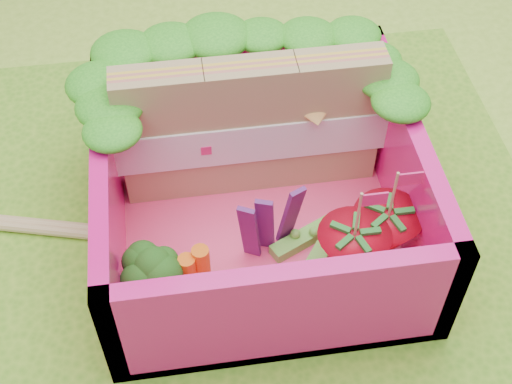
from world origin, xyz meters
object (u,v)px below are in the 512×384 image
object	(u,v)px
broccoli	(158,274)
chopsticks	(37,226)
sandwich_stack	(252,127)
strawberry_left	(351,256)
strawberry_right	(384,235)
bento_box	(259,188)

from	to	relation	value
broccoli	chopsticks	bearing A→B (deg)	137.60
chopsticks	sandwich_stack	bearing A→B (deg)	7.18
broccoli	strawberry_left	size ratio (longest dim) A/B	0.61
sandwich_stack	strawberry_right	size ratio (longest dim) A/B	2.29
chopsticks	strawberry_left	bearing A→B (deg)	-20.45
strawberry_left	sandwich_stack	bearing A→B (deg)	117.28
strawberry_left	strawberry_right	size ratio (longest dim) A/B	1.01
sandwich_stack	chopsticks	distance (m)	1.04
broccoli	bento_box	bearing A→B (deg)	37.77
sandwich_stack	broccoli	distance (m)	0.76
bento_box	broccoli	world-z (taller)	bento_box
sandwich_stack	broccoli	xyz separation A→B (m)	(-0.45, -0.60, -0.14)
bento_box	sandwich_stack	size ratio (longest dim) A/B	1.09
bento_box	sandwich_stack	distance (m)	0.28
broccoli	strawberry_left	xyz separation A→B (m)	(0.76, 0.00, -0.04)
sandwich_stack	bento_box	bearing A→B (deg)	-91.06
strawberry_right	chopsticks	world-z (taller)	strawberry_right
bento_box	strawberry_right	world-z (taller)	strawberry_right
sandwich_stack	strawberry_left	xyz separation A→B (m)	(0.31, -0.60, -0.17)
chopsticks	bento_box	bearing A→B (deg)	-8.01
broccoli	chopsticks	world-z (taller)	broccoli
strawberry_left	strawberry_right	world-z (taller)	strawberry_left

